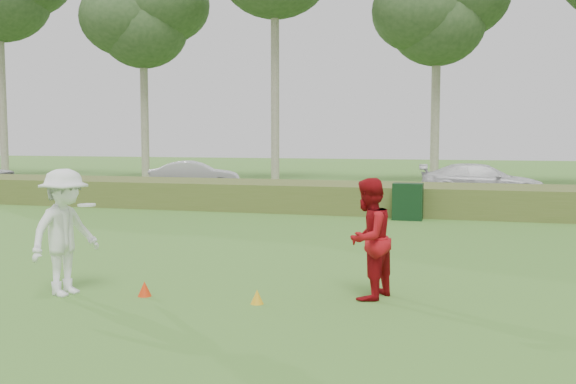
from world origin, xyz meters
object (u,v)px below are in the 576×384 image
(cone_orange, at_px, (145,289))
(utility_cabinet, at_px, (408,202))
(player_white, at_px, (65,232))
(car_right, at_px, (482,182))
(car_mid, at_px, (195,176))
(player_red, at_px, (368,239))
(cone_yellow, at_px, (257,297))

(cone_orange, relative_size, utility_cabinet, 0.21)
(player_white, relative_size, car_right, 0.42)
(utility_cabinet, bearing_deg, car_mid, 145.06)
(cone_orange, bearing_deg, car_mid, 111.48)
(cone_orange, bearing_deg, player_red, 13.32)
(player_red, bearing_deg, cone_yellow, -44.13)
(player_white, height_order, cone_orange, player_white)
(cone_yellow, bearing_deg, cone_orange, -178.99)
(player_red, bearing_deg, car_mid, -129.07)
(cone_yellow, distance_m, utility_cabinet, 10.33)
(player_red, bearing_deg, cone_orange, -57.31)
(player_white, xyz_separation_m, cone_orange, (1.22, 0.24, -0.87))
(player_red, distance_m, car_mid, 19.46)
(cone_orange, height_order, car_mid, car_mid)
(player_red, distance_m, utility_cabinet, 9.49)
(player_white, xyz_separation_m, player_red, (4.57, 1.03, -0.06))
(cone_yellow, height_order, car_right, car_right)
(car_mid, bearing_deg, car_right, -113.27)
(car_mid, bearing_deg, cone_yellow, -173.03)
(utility_cabinet, height_order, car_right, car_right)
(car_right, bearing_deg, player_white, 155.50)
(player_white, relative_size, cone_orange, 8.50)
(player_white, distance_m, cone_yellow, 3.18)
(utility_cabinet, xyz_separation_m, car_mid, (-9.94, 7.10, 0.17))
(utility_cabinet, distance_m, car_right, 6.69)
(player_white, relative_size, utility_cabinet, 1.81)
(player_red, height_order, utility_cabinet, player_red)
(car_mid, bearing_deg, player_white, 178.12)
(cone_orange, bearing_deg, car_right, 72.21)
(player_red, bearing_deg, car_right, -167.76)
(cone_yellow, bearing_deg, player_white, -174.86)
(utility_cabinet, bearing_deg, car_right, 71.22)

